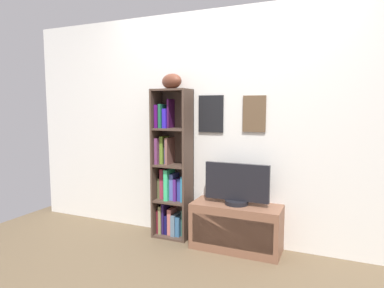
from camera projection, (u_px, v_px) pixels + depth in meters
back_wall at (227, 127)px, 3.35m from camera, size 4.80×0.08×2.33m
bookshelf at (172, 174)px, 3.51m from camera, size 0.38×0.25×1.55m
football at (172, 81)px, 3.37m from camera, size 0.33×0.29×0.15m
tv_stand at (236, 227)px, 3.20m from camera, size 0.85×0.35×0.45m
television at (237, 185)px, 3.15m from camera, size 0.62×0.22×0.39m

